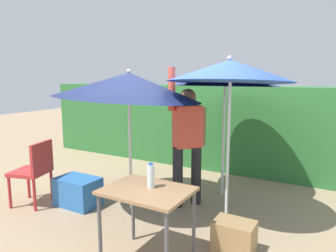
# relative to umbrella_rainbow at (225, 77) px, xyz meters

# --- Properties ---
(ground_plane) EXTENTS (24.00, 24.00, 0.00)m
(ground_plane) POSITION_rel_umbrella_rainbow_xyz_m (-0.54, -0.98, -1.75)
(ground_plane) COLOR #9E8466
(hedge_row) EXTENTS (8.00, 0.70, 1.59)m
(hedge_row) POSITION_rel_umbrella_rainbow_xyz_m (-0.54, 1.36, -0.96)
(hedge_row) COLOR #2D7033
(hedge_row) RESTS_ON ground_plane
(umbrella_rainbow) EXTENTS (1.53, 1.54, 1.93)m
(umbrella_rainbow) POSITION_rel_umbrella_rainbow_xyz_m (0.00, 0.00, 0.00)
(umbrella_rainbow) COLOR silver
(umbrella_rainbow) RESTS_ON ground_plane
(umbrella_orange) EXTENTS (1.88, 1.87, 1.89)m
(umbrella_orange) POSITION_rel_umbrella_rainbow_xyz_m (-0.88, -1.08, -0.11)
(umbrella_orange) COLOR silver
(umbrella_orange) RESTS_ON ground_plane
(umbrella_yellow) EXTENTS (1.43, 1.44, 1.99)m
(umbrella_yellow) POSITION_rel_umbrella_rainbow_xyz_m (0.35, -0.83, 0.06)
(umbrella_yellow) COLOR silver
(umbrella_yellow) RESTS_ON ground_plane
(person_vendor) EXTENTS (0.41, 0.49, 1.88)m
(person_vendor) POSITION_rel_umbrella_rainbow_xyz_m (-0.30, -0.58, -0.82)
(person_vendor) COLOR black
(person_vendor) RESTS_ON ground_plane
(chair_plastic) EXTENTS (0.55, 0.55, 0.89)m
(chair_plastic) POSITION_rel_umbrella_rainbow_xyz_m (-2.11, -1.62, -1.24)
(chair_plastic) COLOR #B72D2D
(chair_plastic) RESTS_ON ground_plane
(cooler_box) EXTENTS (0.59, 0.39, 0.39)m
(cooler_box) POSITION_rel_umbrella_rainbow_xyz_m (-1.59, -1.34, -1.56)
(cooler_box) COLOR #2D6BB7
(cooler_box) RESTS_ON ground_plane
(crate_cardboard) EXTENTS (0.40, 0.28, 0.33)m
(crate_cardboard) POSITION_rel_umbrella_rainbow_xyz_m (0.64, -1.40, -1.59)
(crate_cardboard) COLOR #9E7A4C
(crate_cardboard) RESTS_ON ground_plane
(folding_table) EXTENTS (0.80, 0.60, 0.72)m
(folding_table) POSITION_rel_umbrella_rainbow_xyz_m (-0.03, -1.96, -1.12)
(folding_table) COLOR #4C4C51
(folding_table) RESTS_ON ground_plane
(bottle_water) EXTENTS (0.07, 0.07, 0.24)m
(bottle_water) POSITION_rel_umbrella_rainbow_xyz_m (-0.02, -1.91, -0.91)
(bottle_water) COLOR silver
(bottle_water) RESTS_ON folding_table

